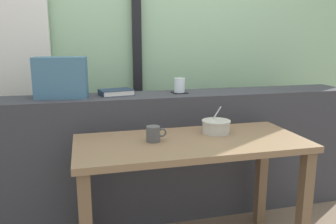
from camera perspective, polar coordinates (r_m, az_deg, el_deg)
The scene contains 11 objects.
outdoor_backdrop at distance 2.91m, azimuth -3.76°, elevation 15.09°, with size 4.80×0.08×2.80m, color #9EC699.
curtain_left_panel at distance 2.80m, azimuth -25.13°, elevation 11.04°, with size 0.56×0.06×2.50m, color silver.
window_divider_post at distance 2.82m, azimuth -5.29°, elevation 13.13°, with size 0.07×0.05×2.60m, color black.
dark_console_ledge at distance 2.43m, azimuth -0.70°, elevation -7.25°, with size 2.80×0.34×0.88m, color #38383D.
breakfast_table at distance 1.91m, azimuth 3.89°, elevation -8.09°, with size 1.27×0.56×0.71m.
coaster_square at distance 2.37m, azimuth 1.94°, elevation 3.30°, with size 0.10×0.10×0.01m, color black.
juice_glass at distance 2.36m, azimuth 1.94°, elevation 4.48°, with size 0.08×0.08×0.10m.
closed_book at distance 2.31m, azimuth -8.79°, elevation 3.32°, with size 0.24×0.19×0.04m.
throw_pillow at distance 2.25m, azimuth -17.64°, elevation 5.54°, with size 0.32×0.14×0.26m, color #426B84.
soup_bowl at distance 2.01m, azimuth 8.11°, elevation -2.45°, with size 0.17×0.17×0.17m.
ceramic_mug at distance 1.83m, azimuth -2.46°, elevation -3.70°, with size 0.11×0.08×0.08m.
Camera 1 is at (-0.54, -1.68, 1.25)m, focal length 36.10 mm.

